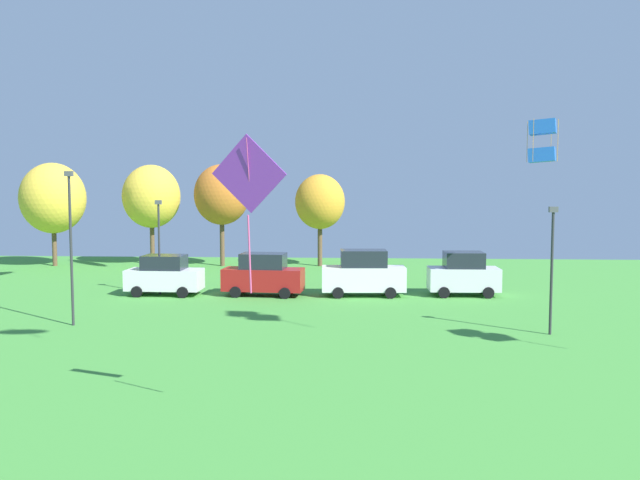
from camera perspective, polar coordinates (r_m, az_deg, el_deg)
The scene contains 13 objects.
kite_flying_5 at distance 17.95m, azimuth -6.01°, elevation 5.06°, with size 2.06×0.53×4.23m.
kite_flying_6 at distance 36.37m, azimuth 18.21°, elevation 7.92°, with size 1.65×1.62×2.19m.
parked_car_leftmost at distance 40.24m, azimuth -12.96°, elevation -2.91°, with size 4.33×2.18×2.32m.
parked_car_second_from_left at distance 39.08m, azimuth -4.79°, elevation -2.95°, with size 4.71×2.24×2.46m.
parked_car_third_from_left at distance 38.93m, azimuth 3.68°, elevation -2.85°, with size 4.84×2.16×2.66m.
parked_car_rightmost_in_row at distance 39.86m, azimuth 11.99°, elevation -2.84°, with size 4.04×2.17×2.53m.
light_post_0 at distance 40.28m, azimuth -13.40°, elevation -0.07°, with size 0.36×0.20×5.49m.
light_post_1 at distance 32.52m, azimuth -20.25°, elevation 0.01°, with size 0.36×0.20×7.01m.
light_post_2 at distance 30.37m, azimuth 18.95°, elevation -1.76°, with size 0.36×0.20×5.48m.
treeline_tree_0 at distance 56.82m, azimuth -21.57°, elevation 3.28°, with size 5.00×5.00×8.06m.
treeline_tree_1 at distance 55.61m, azimuth -14.02°, elevation 3.57°, with size 4.56×4.56×7.94m.
treeline_tree_2 at distance 53.36m, azimuth -8.28°, elevation 3.78°, with size 4.29×4.29×7.95m.
treeline_tree_3 at distance 52.76m, azimuth -0.00°, elevation 3.22°, with size 3.89×3.89×7.18m.
Camera 1 is at (-0.95, 1.54, 6.44)m, focal length 38.00 mm.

